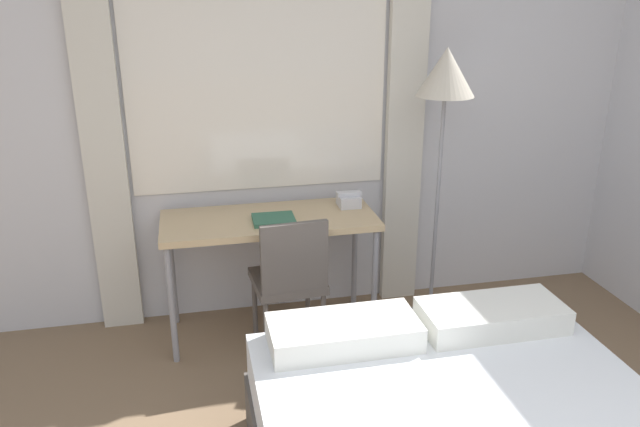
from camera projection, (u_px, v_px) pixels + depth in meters
wall_back_with_window at (316, 106)px, 3.89m from camera, size 5.02×0.13×2.70m
desk at (269, 227)px, 3.73m from camera, size 1.27×0.54×0.76m
desk_chair at (290, 276)px, 3.59m from camera, size 0.43×0.43×0.85m
standing_lamp at (445, 96)px, 3.59m from camera, size 0.34×0.34×1.74m
telephone at (349, 200)px, 3.88m from camera, size 0.15×0.14×0.09m
book at (274, 219)px, 3.64m from camera, size 0.25×0.21×0.02m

